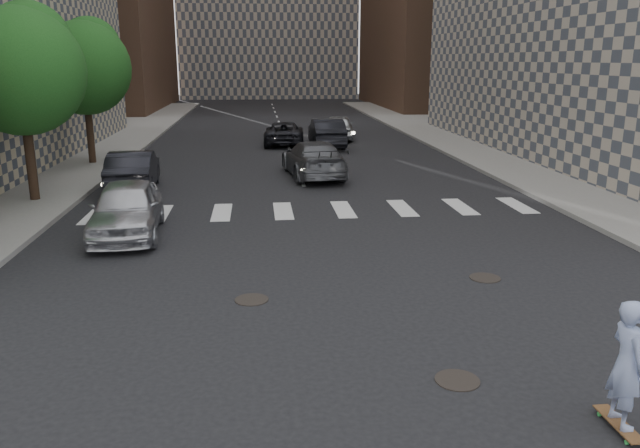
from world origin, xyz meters
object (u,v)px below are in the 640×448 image
Objects in this scene: silver_sedan at (127,209)px; traffic_car_a at (133,170)px; traffic_car_b at (313,159)px; traffic_car_d at (339,127)px; traffic_car_c at (284,133)px; traffic_car_e at (327,133)px; tree_c at (85,64)px; skateboarder at (627,364)px; tree_b at (22,65)px.

traffic_car_a is at bearing 94.70° from silver_sedan.
traffic_car_d reaches higher than traffic_car_b.
traffic_car_e is (2.34, -1.33, 0.14)m from traffic_car_c.
traffic_car_c is 1.05× the size of traffic_car_d.
traffic_car_d is (2.70, 12.44, 0.01)m from traffic_car_b.
traffic_car_d is 3.51m from traffic_car_e.
silver_sedan is at bearing -72.58° from tree_c.
traffic_car_b is 1.07× the size of traffic_car_e.
traffic_car_c is 4.00m from traffic_car_d.
skateboarder is 0.39× the size of traffic_car_c.
traffic_car_c is (6.30, 12.51, -0.10)m from traffic_car_a.
tree_c is 13.22m from traffic_car_e.
traffic_car_e is at bearing -105.77° from traffic_car_b.
traffic_car_e reaches higher than traffic_car_d.
tree_b reaches higher than traffic_car_b.
tree_c is 1.43× the size of traffic_car_a.
tree_b is at bearing 60.89° from traffic_car_c.
traffic_car_e is (8.64, 11.18, 0.05)m from traffic_car_a.
traffic_car_a is at bearing -64.29° from tree_c.
tree_b is 8.00m from tree_c.
silver_sedan is (3.95, -12.60, -3.87)m from tree_c.
traffic_car_a is (2.95, 1.86, -3.89)m from tree_b.
traffic_car_a is 0.97× the size of traffic_car_c.
tree_b is 7.20m from silver_sedan.
tree_b is 19.91m from skateboarder.
skateboarder is at bearing -61.79° from tree_c.
traffic_car_c is at bearing -120.73° from traffic_car_a.
traffic_car_e is at bearing 48.36° from tree_b.
traffic_car_d is at bearing -146.37° from traffic_car_c.
skateboarder reaches higher than traffic_car_c.
skateboarder is 0.35× the size of traffic_car_b.
tree_c is at bearing 117.97° from skateboarder.
traffic_car_e is at bearing 23.51° from tree_c.
silver_sedan is 0.86× the size of traffic_car_b.
silver_sedan is 6.54m from traffic_car_a.
traffic_car_d is 0.93× the size of traffic_car_e.
silver_sedan is 0.99× the size of traffic_car_a.
tree_b is 1.35× the size of traffic_car_e.
traffic_car_e is (-1.12, -3.33, 0.03)m from traffic_car_d.
traffic_car_b reaches higher than traffic_car_a.
tree_b reaches higher than traffic_car_e.
tree_c is 1.38× the size of traffic_car_c.
skateboarder is at bearing 99.76° from traffic_car_c.
tree_b is 1.38× the size of traffic_car_c.
traffic_car_d reaches higher than traffic_car_c.
silver_sedan reaches higher than traffic_car_a.
traffic_car_d is at bearing 33.36° from tree_c.
traffic_car_b is 1.16× the size of traffic_car_d.
tree_b reaches higher than silver_sedan.
skateboarder is 29.68m from traffic_car_c.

